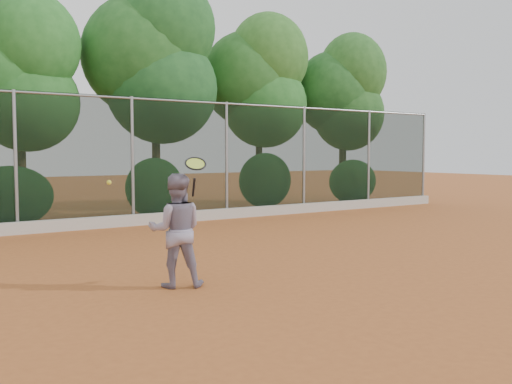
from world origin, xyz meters
TOP-DOWN VIEW (x-y plane):
  - ground at (0.00, 0.00)m, footprint 80.00×80.00m
  - concrete_curb at (0.00, 6.82)m, footprint 24.00×0.20m
  - tennis_player at (-2.24, -0.20)m, footprint 1.01×0.92m
  - chainlink_fence at (-0.00, 7.00)m, footprint 24.09×0.09m
  - foliage_backdrop at (-0.55, 8.98)m, footprint 23.70×3.63m
  - tennis_racket at (-2.01, -0.38)m, footprint 0.39×0.37m
  - tennis_ball_in_flight at (-3.29, -0.33)m, footprint 0.06×0.06m

SIDE VIEW (x-z plane):
  - ground at x=0.00m, z-range 0.00..0.00m
  - concrete_curb at x=0.00m, z-range 0.00..0.30m
  - tennis_player at x=-2.24m, z-range 0.00..1.68m
  - tennis_ball_in_flight at x=-3.29m, z-range 1.55..1.62m
  - tennis_racket at x=-2.01m, z-range 1.49..2.08m
  - chainlink_fence at x=0.00m, z-range 0.11..3.61m
  - foliage_backdrop at x=-0.55m, z-range 0.63..8.18m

